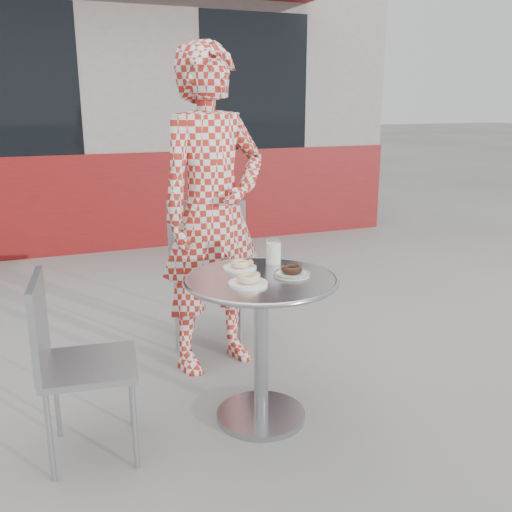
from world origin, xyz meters
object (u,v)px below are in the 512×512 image
object	(u,v)px
chair_left	(90,401)
milk_cup	(274,252)
bistro_table	(261,314)
chair_far	(209,297)
plate_checker	(292,272)
plate_near	(249,281)
plate_far	(241,266)
seated_person	(213,212)

from	to	relation	value
chair_left	milk_cup	size ratio (longest dim) A/B	6.58
bistro_table	chair_far	bearing A→B (deg)	87.56
chair_left	plate_checker	bearing A→B (deg)	-84.49
plate_near	milk_cup	size ratio (longest dim) A/B	1.40
plate_far	milk_cup	size ratio (longest dim) A/B	1.30
seated_person	milk_cup	size ratio (longest dim) A/B	14.58
chair_left	plate_checker	xyz separation A→B (m)	(0.95, -0.02, 0.49)
chair_left	seated_person	world-z (taller)	seated_person
chair_left	plate_near	bearing A→B (deg)	-89.56
plate_near	plate_checker	xyz separation A→B (m)	(0.24, 0.06, -0.00)
bistro_table	plate_far	distance (m)	0.26
chair_far	plate_far	world-z (taller)	chair_far
chair_left	plate_near	distance (m)	0.87
chair_far	plate_near	xyz separation A→B (m)	(-0.13, -1.07, 0.45)
seated_person	chair_far	bearing A→B (deg)	63.77
chair_far	plate_checker	size ratio (longest dim) A/B	5.49
plate_near	chair_left	bearing A→B (deg)	173.42
chair_far	chair_left	xyz separation A→B (m)	(-0.84, -0.99, -0.04)
chair_left	plate_far	bearing A→B (deg)	-71.21
plate_near	milk_cup	world-z (taller)	milk_cup
plate_checker	seated_person	bearing A→B (deg)	103.16
chair_far	milk_cup	size ratio (longest dim) A/B	7.65
plate_checker	bistro_table	bearing A→B (deg)	174.37
bistro_table	milk_cup	bearing A→B (deg)	53.84
seated_person	milk_cup	bearing A→B (deg)	-87.18
plate_far	plate_near	bearing A→B (deg)	-101.64
chair_left	seated_person	xyz separation A→B (m)	(0.78, 0.67, 0.66)
plate_far	plate_near	xyz separation A→B (m)	(-0.05, -0.24, 0.00)
seated_person	plate_near	xyz separation A→B (m)	(-0.07, -0.75, -0.17)
chair_left	milk_cup	bearing A→B (deg)	-71.60
plate_checker	milk_cup	world-z (taller)	milk_cup
seated_person	plate_checker	bearing A→B (deg)	-92.67
plate_far	plate_near	size ratio (longest dim) A/B	0.93
seated_person	plate_far	xyz separation A→B (m)	(-0.02, -0.51, -0.17)
plate_checker	chair_far	bearing A→B (deg)	95.86
chair_far	chair_left	distance (m)	1.30
seated_person	plate_near	bearing A→B (deg)	-111.42
plate_near	plate_far	bearing A→B (deg)	78.36
seated_person	plate_far	world-z (taller)	seated_person
plate_checker	milk_cup	xyz separation A→B (m)	(-0.00, 0.22, 0.04)
chair_far	plate_far	xyz separation A→B (m)	(-0.08, -0.83, 0.45)
chair_left	seated_person	bearing A→B (deg)	-42.33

